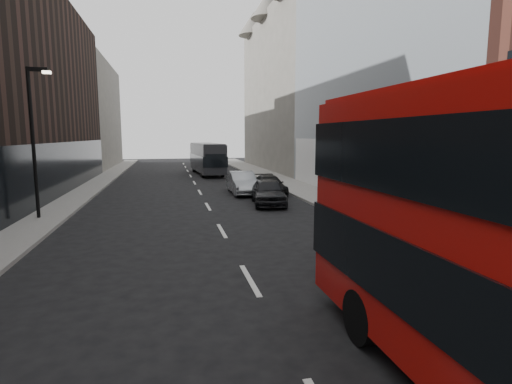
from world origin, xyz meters
TOP-DOWN VIEW (x-y plane):
  - sidewalk_right at (7.50, 25.00)m, footprint 3.00×80.00m
  - sidewalk_left at (-8.00, 25.00)m, footprint 2.00×80.00m
  - building_modern_block at (11.47, 21.00)m, footprint 5.03×22.00m
  - building_victorian at (11.38, 44.00)m, footprint 6.50×24.00m
  - building_left_mid at (-11.50, 30.00)m, footprint 5.00×24.00m
  - building_left_far at (-11.50, 52.00)m, footprint 5.00×20.00m
  - street_lamp at (-8.22, 18.00)m, footprint 1.06×0.22m
  - grey_bus at (1.83, 39.51)m, footprint 3.03×10.17m
  - car_a at (3.57, 20.00)m, footprint 2.43×4.74m
  - car_b at (2.85, 24.66)m, footprint 1.66×4.72m
  - car_c at (4.64, 24.00)m, footprint 1.84×4.46m

SIDE VIEW (x-z plane):
  - sidewalk_right at x=7.50m, z-range 0.00..0.15m
  - sidewalk_left at x=-8.00m, z-range 0.00..0.15m
  - car_c at x=4.64m, z-range 0.00..1.29m
  - car_a at x=3.57m, z-range 0.00..1.54m
  - car_b at x=2.85m, z-range 0.00..1.55m
  - grey_bus at x=1.83m, z-range 0.11..3.36m
  - street_lamp at x=-8.22m, z-range 0.68..7.68m
  - building_left_far at x=-11.50m, z-range 0.00..13.00m
  - building_left_mid at x=-11.50m, z-range 0.00..14.00m
  - building_victorian at x=11.38m, z-range -0.84..20.16m
  - building_modern_block at x=11.47m, z-range -0.10..19.90m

